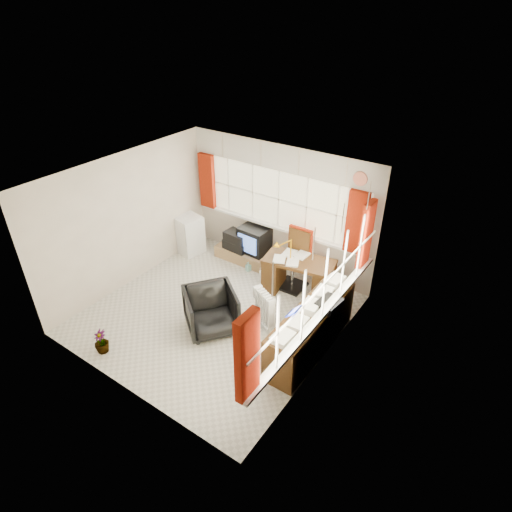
{
  "coord_description": "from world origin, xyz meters",
  "views": [
    {
      "loc": [
        3.87,
        -4.39,
        4.79
      ],
      "look_at": [
        0.46,
        0.55,
        1.08
      ],
      "focal_mm": 30.0,
      "sensor_mm": 36.0,
      "label": 1
    }
  ],
  "objects": [
    {
      "name": "radiator",
      "position": [
        0.85,
        0.25,
        0.27
      ],
      "size": [
        0.47,
        0.34,
        0.65
      ],
      "color": "white",
      "rests_on": "ground"
    },
    {
      "name": "ground",
      "position": [
        0.0,
        0.0,
        0.0
      ],
      "size": [
        4.0,
        4.0,
        0.0
      ],
      "primitive_type": "plane",
      "color": "beige",
      "rests_on": "ground"
    },
    {
      "name": "spray_bottle_a",
      "position": [
        0.08,
        1.29,
        0.15
      ],
      "size": [
        0.13,
        0.13,
        0.31
      ],
      "primitive_type": "imported",
      "rotation": [
        0.0,
        0.0,
        -0.14
      ],
      "color": "white",
      "rests_on": "ground"
    },
    {
      "name": "curtains",
      "position": [
        0.92,
        0.93,
        1.46
      ],
      "size": [
        3.83,
        3.83,
        1.15
      ],
      "color": "maroon",
      "rests_on": "room_walls"
    },
    {
      "name": "file_tray",
      "position": [
        1.9,
        0.39,
        0.81
      ],
      "size": [
        0.34,
        0.41,
        0.13
      ],
      "primitive_type": "cube",
      "rotation": [
        0.0,
        0.0,
        -0.1
      ],
      "color": "black",
      "rests_on": "credenza"
    },
    {
      "name": "tv_bench",
      "position": [
        -0.55,
        1.72,
        0.12
      ],
      "size": [
        1.4,
        0.5,
        0.25
      ],
      "primitive_type": "cube",
      "color": "#A97E54",
      "rests_on": "ground"
    },
    {
      "name": "desk",
      "position": [
        0.85,
        1.34,
        0.4
      ],
      "size": [
        1.34,
        0.82,
        0.75
      ],
      "color": "#472D10",
      "rests_on": "ground"
    },
    {
      "name": "office_chair",
      "position": [
        0.18,
        -0.33,
        0.37
      ],
      "size": [
        1.13,
        1.12,
        0.74
      ],
      "primitive_type": "imported",
      "rotation": [
        0.0,
        0.0,
        0.93
      ],
      "color": "black",
      "rests_on": "ground"
    },
    {
      "name": "flower_vase",
      "position": [
        -0.88,
        -1.71,
        0.2
      ],
      "size": [
        0.26,
        0.26,
        0.4
      ],
      "primitive_type": "imported",
      "rotation": [
        0.0,
        0.0,
        -0.15
      ],
      "color": "black",
      "rests_on": "ground"
    },
    {
      "name": "credenza",
      "position": [
        1.73,
        0.2,
        0.4
      ],
      "size": [
        0.5,
        2.0,
        0.85
      ],
      "color": "#472D10",
      "rests_on": "ground"
    },
    {
      "name": "room_walls",
      "position": [
        0.0,
        0.0,
        1.5
      ],
      "size": [
        4.0,
        4.0,
        4.0
      ],
      "color": "beige",
      "rests_on": "ground"
    },
    {
      "name": "overhead_cabinets",
      "position": [
        0.98,
        0.98,
        2.25
      ],
      "size": [
        3.98,
        3.98,
        0.48
      ],
      "color": "beige",
      "rests_on": "room_walls"
    },
    {
      "name": "window_right",
      "position": [
        1.94,
        0.0,
        0.95
      ],
      "size": [
        0.12,
        3.7,
        3.6
      ],
      "color": "beige",
      "rests_on": "room_walls"
    },
    {
      "name": "spray_bottle_b",
      "position": [
        -0.34,
        1.43,
        0.1
      ],
      "size": [
        0.11,
        0.11,
        0.2
      ],
      "primitive_type": "imported",
      "rotation": [
        0.0,
        0.0,
        -0.29
      ],
      "color": "#83C3B7",
      "rests_on": "ground"
    },
    {
      "name": "window_back",
      "position": [
        0.0,
        1.94,
        0.95
      ],
      "size": [
        3.7,
        0.12,
        3.6
      ],
      "color": "beige",
      "rests_on": "room_walls"
    },
    {
      "name": "mini_fridge",
      "position": [
        -1.8,
        1.34,
        0.41
      ],
      "size": [
        0.57,
        0.58,
        0.82
      ],
      "color": "white",
      "rests_on": "ground"
    },
    {
      "name": "hifi_stack",
      "position": [
        -0.78,
        1.66,
        0.44
      ],
      "size": [
        0.56,
        0.38,
        0.39
      ],
      "color": "black",
      "rests_on": "tv_bench"
    },
    {
      "name": "task_chair",
      "position": [
        0.66,
        1.58,
        0.62
      ],
      "size": [
        0.49,
        0.51,
        1.16
      ],
      "color": "black",
      "rests_on": "ground"
    },
    {
      "name": "desk_lamp",
      "position": [
        0.7,
        1.29,
        1.01
      ],
      "size": [
        0.17,
        0.15,
        0.42
      ],
      "color": "#EAA109",
      "rests_on": "desk"
    },
    {
      "name": "crt_tv",
      "position": [
        -0.43,
        1.83,
        0.52
      ],
      "size": [
        0.62,
        0.59,
        0.54
      ],
      "color": "black",
      "rests_on": "tv_bench"
    }
  ]
}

